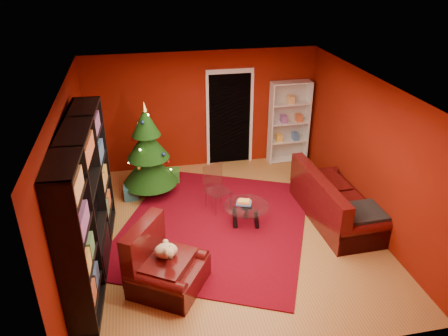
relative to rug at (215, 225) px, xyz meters
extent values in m
cube|color=#9B6831|center=(0.21, -0.22, -0.04)|extent=(5.00, 5.50, 0.05)
cube|color=silver|center=(0.21, -0.22, 2.61)|extent=(5.00, 5.50, 0.05)
cube|color=maroon|center=(0.21, 2.56, 1.29)|extent=(5.00, 0.05, 2.60)
cube|color=maroon|center=(-2.31, -0.22, 1.29)|extent=(0.05, 5.50, 2.60)
cube|color=maroon|center=(2.74, -0.22, 1.29)|extent=(0.05, 5.50, 2.60)
cube|color=#680412|center=(0.00, 0.00, 0.00)|extent=(4.40, 4.67, 0.02)
cube|color=#246477|center=(-1.47, 1.27, 0.12)|extent=(0.28, 0.28, 0.27)
cube|color=#287422|center=(-0.57, 1.82, 0.13)|extent=(0.30, 0.30, 0.28)
cube|color=maroon|center=(-1.00, 2.32, 0.10)|extent=(0.26, 0.26, 0.22)
camera|label=1|loc=(-1.14, -6.49, 4.48)|focal=35.00mm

